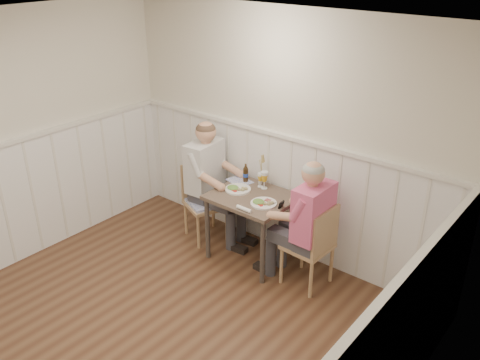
{
  "coord_description": "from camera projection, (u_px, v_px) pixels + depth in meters",
  "views": [
    {
      "loc": [
        2.78,
        -1.87,
        3.12
      ],
      "look_at": [
        -0.07,
        1.64,
        1.0
      ],
      "focal_mm": 38.0,
      "sensor_mm": 36.0,
      "label": 1
    }
  ],
  "objects": [
    {
      "name": "chair_left",
      "position": [
        203.0,
        199.0,
        5.78
      ],
      "size": [
        0.54,
        0.54,
        0.88
      ],
      "color": "#AD8055",
      "rests_on": "ground"
    },
    {
      "name": "beer_glass_a",
      "position": [
        264.0,
        177.0,
        5.34
      ],
      "size": [
        0.08,
        0.08,
        0.19
      ],
      "color": "silver",
      "rests_on": "dining_table"
    },
    {
      "name": "diner_cream",
      "position": [
        208.0,
        189.0,
        5.73
      ],
      "size": [
        0.68,
        0.47,
        1.41
      ],
      "color": "#3F3F47",
      "rests_on": "ground"
    },
    {
      "name": "wainscot",
      "position": [
        177.0,
        250.0,
        4.42
      ],
      "size": [
        4.0,
        4.49,
        1.34
      ],
      "color": "white",
      "rests_on": "ground"
    },
    {
      "name": "gingham_mat",
      "position": [
        240.0,
        181.0,
        5.55
      ],
      "size": [
        0.3,
        0.27,
        0.01
      ],
      "color": "#5662B5",
      "rests_on": "dining_table"
    },
    {
      "name": "room_shell",
      "position": [
        101.0,
        193.0,
        3.58
      ],
      "size": [
        4.04,
        4.54,
        2.6
      ],
      "color": "silver",
      "rests_on": "ground"
    },
    {
      "name": "plate_man",
      "position": [
        263.0,
        202.0,
        5.06
      ],
      "size": [
        0.27,
        0.27,
        0.07
      ],
      "color": "white",
      "rests_on": "dining_table"
    },
    {
      "name": "beer_bottle",
      "position": [
        246.0,
        174.0,
        5.5
      ],
      "size": [
        0.06,
        0.06,
        0.21
      ],
      "color": "black",
      "rests_on": "dining_table"
    },
    {
      "name": "man_in_pink",
      "position": [
        308.0,
        235.0,
        4.88
      ],
      "size": [
        0.63,
        0.44,
        1.36
      ],
      "color": "#3F3F47",
      "rests_on": "ground"
    },
    {
      "name": "chair_right",
      "position": [
        313.0,
        244.0,
        4.91
      ],
      "size": [
        0.44,
        0.44,
        0.88
      ],
      "color": "#AD8055",
      "rests_on": "ground"
    },
    {
      "name": "ground_plane",
      "position": [
        122.0,
        356.0,
        4.23
      ],
      "size": [
        4.5,
        4.5,
        0.0
      ],
      "primitive_type": "plane",
      "color": "#4B2D1D"
    },
    {
      "name": "dining_table",
      "position": [
        252.0,
        205.0,
        5.29
      ],
      "size": [
        0.83,
        0.7,
        0.75
      ],
      "color": "brown",
      "rests_on": "ground"
    },
    {
      "name": "beer_glass_b",
      "position": [
        260.0,
        178.0,
        5.38
      ],
      "size": [
        0.06,
        0.06,
        0.16
      ],
      "color": "silver",
      "rests_on": "dining_table"
    },
    {
      "name": "grass_vase",
      "position": [
        261.0,
        170.0,
        5.41
      ],
      "size": [
        0.04,
        0.04,
        0.37
      ],
      "color": "silver",
      "rests_on": "dining_table"
    },
    {
      "name": "rolled_napkin",
      "position": [
        244.0,
        209.0,
        4.94
      ],
      "size": [
        0.17,
        0.04,
        0.04
      ],
      "color": "white",
      "rests_on": "dining_table"
    },
    {
      "name": "plate_diner",
      "position": [
        236.0,
        188.0,
        5.35
      ],
      "size": [
        0.28,
        0.28,
        0.07
      ],
      "color": "white",
      "rests_on": "dining_table"
    }
  ]
}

